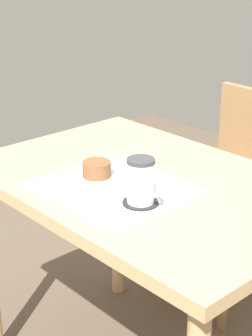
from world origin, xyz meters
name	(u,v)px	position (x,y,z in m)	size (l,w,h in m)	color
dining_table	(146,210)	(0.00, 0.00, 0.64)	(1.01, 0.69, 0.74)	tan
wooden_chair	(236,185)	(-0.17, 0.67, 0.46)	(0.44, 0.44, 0.83)	#997047
placemat	(115,188)	(-0.01, -0.11, 0.74)	(0.39, 0.35, 0.00)	silver
pastry_plate	(97,178)	(-0.08, -0.12, 0.75)	(0.14, 0.14, 0.01)	white
pastry	(97,169)	(-0.08, -0.12, 0.78)	(0.08, 0.08, 0.04)	brown
coffee_coaster	(140,203)	(0.11, -0.13, 0.74)	(0.09, 0.09, 0.01)	#232328
coffee_mug	(141,181)	(0.11, -0.13, 0.81)	(0.10, 0.07, 0.12)	white
teaspoon	(67,197)	(-0.04, -0.25, 0.75)	(0.01, 0.01, 0.13)	silver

